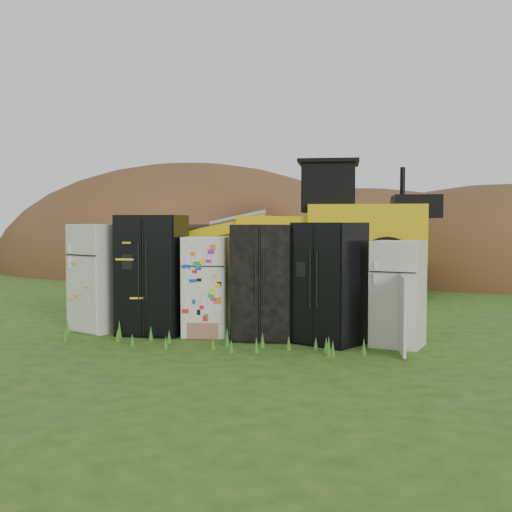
{
  "coord_description": "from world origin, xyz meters",
  "views": [
    {
      "loc": [
        3.09,
        -9.61,
        1.84
      ],
      "look_at": [
        -0.4,
        2.0,
        1.2
      ],
      "focal_mm": 45.0,
      "sensor_mm": 36.0,
      "label": 1
    }
  ],
  "objects_px": {
    "fridge_sticker": "(206,287)",
    "wheel_loader": "(295,227)",
    "fridge_black_right": "(329,283)",
    "fridge_dark_mid": "(263,282)",
    "fridge_leftmost": "(101,278)",
    "fridge_black_side": "(152,275)",
    "fridge_open_door": "(398,294)"
  },
  "relations": [
    {
      "from": "fridge_sticker",
      "to": "fridge_black_right",
      "type": "relative_size",
      "value": 0.87
    },
    {
      "from": "fridge_leftmost",
      "to": "wheel_loader",
      "type": "bearing_deg",
      "value": 96.35
    },
    {
      "from": "fridge_black_right",
      "to": "fridge_dark_mid",
      "type": "bearing_deg",
      "value": -159.8
    },
    {
      "from": "fridge_black_side",
      "to": "fridge_dark_mid",
      "type": "distance_m",
      "value": 1.88
    },
    {
      "from": "fridge_dark_mid",
      "to": "wheel_loader",
      "type": "xyz_separation_m",
      "value": [
        -1.07,
        6.81,
        0.82
      ]
    },
    {
      "from": "fridge_open_door",
      "to": "fridge_dark_mid",
      "type": "bearing_deg",
      "value": -169.34
    },
    {
      "from": "fridge_dark_mid",
      "to": "wheel_loader",
      "type": "bearing_deg",
      "value": 89.78
    },
    {
      "from": "fridge_open_door",
      "to": "fridge_leftmost",
      "type": "bearing_deg",
      "value": -169.78
    },
    {
      "from": "fridge_sticker",
      "to": "wheel_loader",
      "type": "relative_size",
      "value": 0.23
    },
    {
      "from": "fridge_leftmost",
      "to": "fridge_black_right",
      "type": "bearing_deg",
      "value": 20.38
    },
    {
      "from": "fridge_black_right",
      "to": "wheel_loader",
      "type": "relative_size",
      "value": 0.26
    },
    {
      "from": "fridge_leftmost",
      "to": "fridge_sticker",
      "type": "xyz_separation_m",
      "value": [
        1.91,
        0.03,
        -0.1
      ]
    },
    {
      "from": "fridge_black_side",
      "to": "wheel_loader",
      "type": "height_order",
      "value": "wheel_loader"
    },
    {
      "from": "fridge_leftmost",
      "to": "fridge_open_door",
      "type": "distance_m",
      "value": 4.94
    },
    {
      "from": "fridge_black_side",
      "to": "fridge_black_right",
      "type": "distance_m",
      "value": 2.95
    },
    {
      "from": "fridge_open_door",
      "to": "fridge_black_right",
      "type": "bearing_deg",
      "value": -165.3
    },
    {
      "from": "fridge_black_right",
      "to": "fridge_open_door",
      "type": "relative_size",
      "value": 1.17
    },
    {
      "from": "wheel_loader",
      "to": "fridge_dark_mid",
      "type": "bearing_deg",
      "value": -89.82
    },
    {
      "from": "fridge_black_right",
      "to": "fridge_open_door",
      "type": "distance_m",
      "value": 1.03
    },
    {
      "from": "fridge_black_side",
      "to": "fridge_sticker",
      "type": "relative_size",
      "value": 1.22
    },
    {
      "from": "fridge_leftmost",
      "to": "fridge_black_right",
      "type": "height_order",
      "value": "fridge_black_right"
    },
    {
      "from": "fridge_black_right",
      "to": "wheel_loader",
      "type": "height_order",
      "value": "wheel_loader"
    },
    {
      "from": "fridge_leftmost",
      "to": "fridge_black_right",
      "type": "distance_m",
      "value": 3.93
    },
    {
      "from": "fridge_open_door",
      "to": "wheel_loader",
      "type": "height_order",
      "value": "wheel_loader"
    },
    {
      "from": "fridge_open_door",
      "to": "wheel_loader",
      "type": "relative_size",
      "value": 0.22
    },
    {
      "from": "fridge_black_side",
      "to": "fridge_sticker",
      "type": "bearing_deg",
      "value": -1.02
    },
    {
      "from": "fridge_leftmost",
      "to": "fridge_black_side",
      "type": "distance_m",
      "value": 0.99
    },
    {
      "from": "fridge_sticker",
      "to": "wheel_loader",
      "type": "bearing_deg",
      "value": 79.39
    },
    {
      "from": "fridge_sticker",
      "to": "fridge_black_right",
      "type": "bearing_deg",
      "value": -13.77
    },
    {
      "from": "wheel_loader",
      "to": "fridge_leftmost",
      "type": "bearing_deg",
      "value": -113.48
    },
    {
      "from": "fridge_leftmost",
      "to": "fridge_sticker",
      "type": "bearing_deg",
      "value": 21.96
    },
    {
      "from": "fridge_dark_mid",
      "to": "fridge_black_right",
      "type": "bearing_deg",
      "value": -12.09
    }
  ]
}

